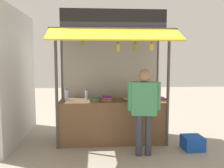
# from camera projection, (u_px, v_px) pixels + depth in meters

# --- Properties ---
(ground_plane) EXTENTS (20.00, 20.00, 0.00)m
(ground_plane) POSITION_uv_depth(u_px,v_px,m) (112.00, 141.00, 5.28)
(ground_plane) COLOR #9E9384
(stall_counter) EXTENTS (2.25, 0.71, 0.92)m
(stall_counter) POSITION_uv_depth(u_px,v_px,m) (112.00, 121.00, 5.23)
(stall_counter) COLOR brown
(stall_counter) RESTS_ON ground
(stall_structure) EXTENTS (2.45, 1.61, 2.75)m
(stall_structure) POSITION_uv_depth(u_px,v_px,m) (112.00, 65.00, 5.25)
(stall_structure) COLOR #4C4742
(stall_structure) RESTS_ON ground
(water_bottle_back_left) EXTENTS (0.08, 0.08, 0.29)m
(water_bottle_back_left) POSITION_uv_depth(u_px,v_px,m) (134.00, 92.00, 5.46)
(water_bottle_back_left) COLOR silver
(water_bottle_back_left) RESTS_ON stall_counter
(water_bottle_center) EXTENTS (0.07, 0.07, 0.26)m
(water_bottle_center) POSITION_uv_depth(u_px,v_px,m) (67.00, 95.00, 5.11)
(water_bottle_center) COLOR silver
(water_bottle_center) RESTS_ON stall_counter
(water_bottle_back_right) EXTENTS (0.06, 0.06, 0.23)m
(water_bottle_back_right) POSITION_uv_depth(u_px,v_px,m) (86.00, 95.00, 5.25)
(water_bottle_back_right) COLOR silver
(water_bottle_back_right) RESTS_ON stall_counter
(water_bottle_right) EXTENTS (0.09, 0.09, 0.32)m
(water_bottle_right) POSITION_uv_depth(u_px,v_px,m) (150.00, 93.00, 5.29)
(water_bottle_right) COLOR silver
(water_bottle_right) RESTS_ON stall_counter
(water_bottle_mid_right) EXTENTS (0.08, 0.08, 0.30)m
(water_bottle_mid_right) POSITION_uv_depth(u_px,v_px,m) (140.00, 92.00, 5.44)
(water_bottle_mid_right) COLOR silver
(water_bottle_mid_right) RESTS_ON stall_counter
(magazine_stack_mid_left) EXTENTS (0.20, 0.30, 0.05)m
(magazine_stack_mid_left) POSITION_uv_depth(u_px,v_px,m) (95.00, 100.00, 5.05)
(magazine_stack_mid_left) COLOR white
(magazine_stack_mid_left) RESTS_ON stall_counter
(magazine_stack_far_left) EXTENTS (0.22, 0.31, 0.03)m
(magazine_stack_far_left) POSITION_uv_depth(u_px,v_px,m) (128.00, 99.00, 5.19)
(magazine_stack_far_left) COLOR blue
(magazine_stack_far_left) RESTS_ON stall_counter
(magazine_stack_front_left) EXTENTS (0.22, 0.25, 0.10)m
(magazine_stack_front_left) POSITION_uv_depth(u_px,v_px,m) (107.00, 98.00, 5.18)
(magazine_stack_front_left) COLOR white
(magazine_stack_front_left) RESTS_ON stall_counter
(magazine_stack_left) EXTENTS (0.22, 0.31, 0.09)m
(magazine_stack_left) POSITION_uv_depth(u_px,v_px,m) (160.00, 100.00, 4.96)
(magazine_stack_left) COLOR white
(magazine_stack_left) RESTS_ON stall_counter
(banana_bunch_inner_right) EXTENTS (0.10, 0.11, 0.29)m
(banana_bunch_inner_right) POSITION_uv_depth(u_px,v_px,m) (151.00, 47.00, 4.68)
(banana_bunch_inner_right) COLOR #332D23
(banana_bunch_leftmost) EXTENTS (0.09, 0.09, 0.27)m
(banana_bunch_leftmost) POSITION_uv_depth(u_px,v_px,m) (83.00, 45.00, 4.58)
(banana_bunch_leftmost) COLOR #332D23
(banana_bunch_inner_left) EXTENTS (0.11, 0.11, 0.31)m
(banana_bunch_inner_left) POSITION_uv_depth(u_px,v_px,m) (136.00, 47.00, 4.65)
(banana_bunch_inner_left) COLOR #332D23
(banana_bunch_rightmost) EXTENTS (0.08, 0.08, 0.32)m
(banana_bunch_rightmost) POSITION_uv_depth(u_px,v_px,m) (118.00, 47.00, 4.63)
(banana_bunch_rightmost) COLOR #332D23
(vendor_person) EXTENTS (0.61, 0.27, 1.62)m
(vendor_person) POSITION_uv_depth(u_px,v_px,m) (144.00, 104.00, 4.41)
(vendor_person) COLOR #383842
(vendor_person) RESTS_ON ground
(plastic_crate) EXTENTS (0.40, 0.40, 0.27)m
(plastic_crate) POSITION_uv_depth(u_px,v_px,m) (193.00, 143.00, 4.79)
(plastic_crate) COLOR #194CB2
(plastic_crate) RESTS_ON ground
(neighbour_wall) EXTENTS (0.20, 2.40, 2.86)m
(neighbour_wall) POSITION_uv_depth(u_px,v_px,m) (16.00, 76.00, 5.28)
(neighbour_wall) COLOR #BCBBB8
(neighbour_wall) RESTS_ON ground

